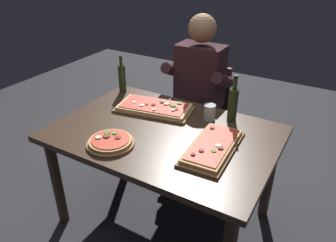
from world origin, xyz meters
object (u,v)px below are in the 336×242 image
(pizza_rectangular_front, at_px, (154,108))
(pizza_rectangular_left, at_px, (213,147))
(diner_chair, at_px, (202,110))
(pizza_round_far, at_px, (110,142))
(tumbler_near_camera, at_px, (210,112))
(seated_diner, at_px, (197,88))
(wine_bottle_dark, at_px, (233,103))
(oil_bottle_amber, at_px, (122,78))
(dining_table, at_px, (164,144))

(pizza_rectangular_front, distance_m, pizza_rectangular_left, 0.62)
(diner_chair, bearing_deg, pizza_rectangular_left, -62.14)
(pizza_round_far, height_order, tumbler_near_camera, tumbler_near_camera)
(diner_chair, distance_m, seated_diner, 0.28)
(pizza_rectangular_front, xyz_separation_m, wine_bottle_dark, (0.53, 0.13, 0.11))
(pizza_rectangular_front, height_order, seated_diner, seated_diner)
(tumbler_near_camera, bearing_deg, pizza_rectangular_front, -170.10)
(pizza_rectangular_left, height_order, pizza_round_far, same)
(wine_bottle_dark, relative_size, diner_chair, 0.37)
(pizza_rectangular_front, bearing_deg, wine_bottle_dark, 14.22)
(pizza_rectangular_front, height_order, diner_chair, diner_chair)
(pizza_rectangular_left, xyz_separation_m, oil_bottle_amber, (-0.96, 0.41, 0.10))
(pizza_rectangular_left, bearing_deg, pizza_rectangular_front, 155.21)
(oil_bottle_amber, bearing_deg, seated_diner, 37.33)
(pizza_rectangular_front, relative_size, oil_bottle_amber, 1.95)
(pizza_rectangular_front, xyz_separation_m, pizza_round_far, (0.02, -0.52, -0.00))
(tumbler_near_camera, xyz_separation_m, diner_chair, (-0.31, 0.57, -0.31))
(pizza_rectangular_front, height_order, tumbler_near_camera, tumbler_near_camera)
(dining_table, bearing_deg, diner_chair, 98.17)
(pizza_rectangular_left, bearing_deg, oil_bottle_amber, 156.90)
(pizza_rectangular_left, bearing_deg, wine_bottle_dark, 94.72)
(pizza_round_far, bearing_deg, diner_chair, 86.60)
(pizza_rectangular_left, relative_size, pizza_round_far, 1.82)
(wine_bottle_dark, distance_m, diner_chair, 0.77)
(pizza_round_far, relative_size, wine_bottle_dark, 0.89)
(tumbler_near_camera, bearing_deg, oil_bottle_amber, 174.35)
(pizza_round_far, xyz_separation_m, wine_bottle_dark, (0.51, 0.65, 0.11))
(diner_chair, height_order, seated_diner, seated_diner)
(pizza_round_far, relative_size, diner_chair, 0.33)
(wine_bottle_dark, height_order, seated_diner, seated_diner)
(oil_bottle_amber, bearing_deg, dining_table, -31.29)
(seated_diner, bearing_deg, wine_bottle_dark, -40.83)
(dining_table, distance_m, oil_bottle_amber, 0.74)
(pizza_rectangular_left, xyz_separation_m, wine_bottle_dark, (-0.03, 0.39, 0.11))
(pizza_rectangular_front, bearing_deg, seated_diner, 80.08)
(wine_bottle_dark, bearing_deg, seated_diner, 139.17)
(wine_bottle_dark, bearing_deg, pizza_round_far, -128.00)
(dining_table, distance_m, seated_diner, 0.75)
(tumbler_near_camera, bearing_deg, seated_diner, 124.55)
(dining_table, bearing_deg, tumbler_near_camera, 57.54)
(wine_bottle_dark, bearing_deg, tumbler_near_camera, -153.99)
(tumbler_near_camera, height_order, seated_diner, seated_diner)
(pizza_rectangular_left, distance_m, oil_bottle_amber, 1.04)
(dining_table, distance_m, tumbler_near_camera, 0.37)
(pizza_rectangular_front, distance_m, oil_bottle_amber, 0.43)
(oil_bottle_amber, relative_size, tumbler_near_camera, 2.75)
(pizza_round_far, distance_m, seated_diner, 1.03)
(dining_table, height_order, wine_bottle_dark, wine_bottle_dark)
(pizza_rectangular_front, xyz_separation_m, diner_chair, (0.09, 0.64, -0.27))
(pizza_round_far, height_order, diner_chair, diner_chair)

